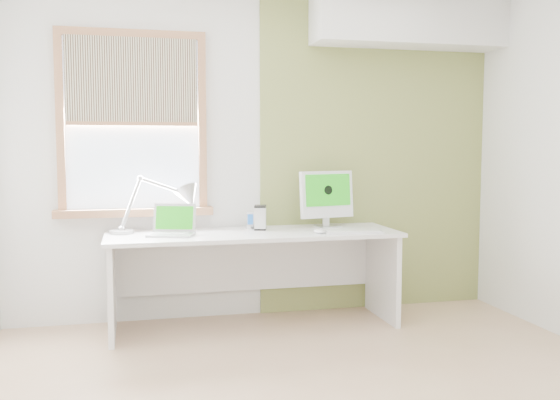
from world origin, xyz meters
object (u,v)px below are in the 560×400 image
object	(u,v)px
laptop	(173,227)
imac	(327,196)
desk_lamp	(177,201)
external_drive	(260,218)
desk	(252,256)

from	to	relation	value
laptop	imac	bearing A→B (deg)	7.61
desk_lamp	imac	size ratio (longest dim) A/B	1.68
external_drive	desk_lamp	bearing A→B (deg)	169.78
desk	imac	xyz separation A→B (m)	(0.63, 0.10, 0.45)
laptop	imac	size ratio (longest dim) A/B	0.82
desk_lamp	imac	world-z (taller)	imac
desk_lamp	imac	bearing A→B (deg)	-4.25
desk	external_drive	world-z (taller)	external_drive
laptop	external_drive	distance (m)	0.70
desk_lamp	external_drive	world-z (taller)	desk_lamp
external_drive	desk	bearing A→B (deg)	-136.49
laptop	external_drive	xyz separation A→B (m)	(0.69, 0.14, 0.04)
desk	desk_lamp	xyz separation A→B (m)	(-0.56, 0.19, 0.42)
desk_lamp	imac	xyz separation A→B (m)	(1.19, -0.09, 0.03)
laptop	imac	world-z (taller)	imac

